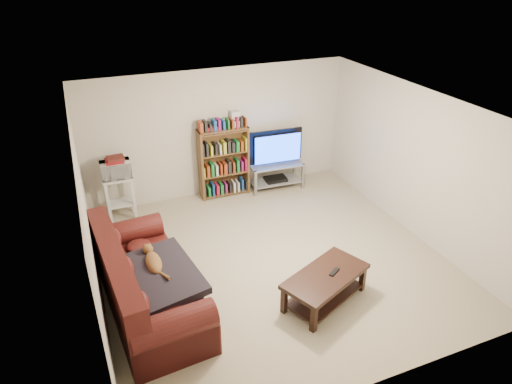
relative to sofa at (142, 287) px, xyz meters
name	(u,v)px	position (x,y,z in m)	size (l,w,h in m)	color
floor	(272,259)	(1.99, 0.35, -0.35)	(5.00, 5.00, 0.00)	#BAAC8A
ceiling	(275,108)	(1.99, 0.35, 2.05)	(5.00, 5.00, 0.00)	white
wall_back	(219,133)	(1.99, 2.85, 0.85)	(5.00, 5.00, 0.00)	beige
wall_front	(379,302)	(1.99, -2.15, 0.85)	(5.00, 5.00, 0.00)	beige
wall_left	(88,226)	(-0.51, 0.35, 0.85)	(5.00, 5.00, 0.00)	beige
wall_right	(416,163)	(4.49, 0.35, 0.85)	(5.00, 5.00, 0.00)	beige
sofa	(142,287)	(0.00, 0.00, 0.00)	(1.21, 2.44, 1.01)	#481512
blanket	(159,276)	(0.21, -0.14, 0.23)	(0.91, 1.18, 0.10)	black
cat	(154,263)	(0.19, 0.07, 0.29)	(0.26, 0.65, 0.19)	brown
coffee_table	(325,282)	(2.27, -0.76, -0.04)	(1.35, 1.04, 0.44)	black
remote	(334,272)	(2.39, -0.77, 0.10)	(0.20, 0.06, 0.02)	black
tv_stand	(276,171)	(3.04, 2.53, 0.01)	(1.07, 0.53, 0.53)	#999EA3
television	(276,148)	(3.04, 2.53, 0.50)	(1.13, 0.15, 0.65)	black
dvd_player	(276,179)	(3.04, 2.53, -0.16)	(0.42, 0.29, 0.06)	black
bookshelf	(224,161)	(2.01, 2.65, 0.35)	(0.94, 0.29, 1.35)	brown
shelf_clutter	(227,122)	(2.11, 2.66, 1.11)	(0.69, 0.21, 0.28)	silver
microwave_stand	(119,192)	(0.05, 2.49, 0.17)	(0.51, 0.37, 0.81)	silver
microwave	(116,170)	(0.05, 2.49, 0.60)	(0.50, 0.34, 0.27)	silver
game_boxes	(114,161)	(0.05, 2.49, 0.76)	(0.29, 0.26, 0.05)	maroon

